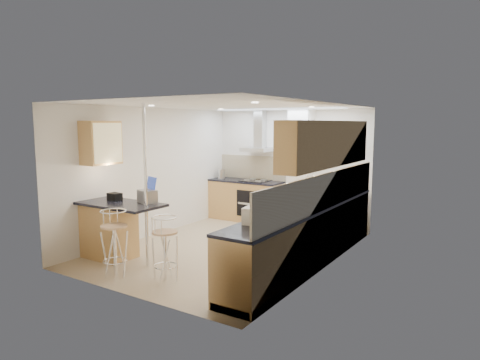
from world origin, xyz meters
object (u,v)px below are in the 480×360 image
Objects in this scene: microwave at (317,193)px; bar_stool_near at (115,243)px; laptop at (147,196)px; bread_bin at (259,215)px; bar_stool_end at (165,248)px.

microwave is 3.29m from bar_stool_near.
microwave is at bearing 56.95° from laptop.
bread_bin is (-0.04, -1.86, -0.04)m from microwave.
bar_stool_end is at bearing 42.35° from bar_stool_near.
laptop is at bearing 164.18° from bread_bin.
bread_bin is at bearing 14.74° from laptop.
microwave is at bearing 77.81° from bread_bin.
microwave reaches higher than laptop.
laptop is 0.97m from bar_stool_near.
bar_stool_near reaches higher than bar_stool_end.
laptop is 1.18m from bar_stool_end.
laptop is at bearing 64.90° from bar_stool_end.
microwave reaches higher than bread_bin.
bread_bin is at bearing 40.92° from bar_stool_near.
bar_stool_end is at bearing 173.96° from microwave.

